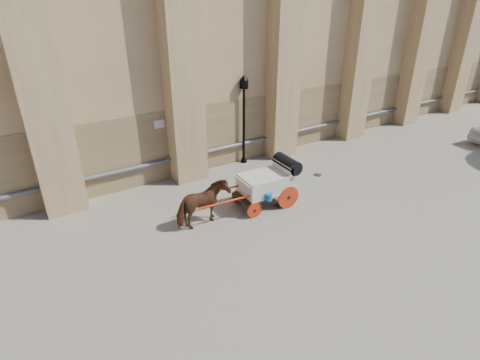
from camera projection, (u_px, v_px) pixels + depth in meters
ground at (256, 206)px, 14.09m from camera, size 90.00×90.00×0.00m
horse at (203, 205)px, 12.58m from camera, size 1.95×1.08×1.57m
carriage at (269, 181)px, 13.82m from camera, size 4.12×1.50×1.77m
street_lamp at (244, 117)px, 16.97m from camera, size 0.38×0.38×4.09m
drain_grate_near at (279, 205)px, 14.11m from camera, size 0.33×0.33×0.01m
drain_grate_far at (318, 175)px, 16.56m from camera, size 0.42×0.42×0.01m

